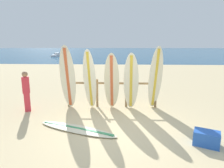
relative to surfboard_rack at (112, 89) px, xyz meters
The scene contains 12 objects.
ground_plane 2.42m from the surfboard_rack, 86.53° to the right, with size 120.00×120.00×0.00m, color #D3BC8C.
ocean_water 55.70m from the surfboard_rack, 89.86° to the left, with size 120.00×80.00×0.01m, color navy.
surfboard_rack is the anchor object (origin of this frame).
surfboard_leaning_far_left 1.74m from the surfboard_rack, 167.15° to the right, with size 0.57×0.62×2.45m.
surfboard_leaning_left 1.00m from the surfboard_rack, 151.08° to the right, with size 0.50×0.75×2.31m.
surfboard_leaning_center_left 0.48m from the surfboard_rack, 87.12° to the right, with size 0.57×0.56×2.17m.
surfboard_leaning_center 0.90m from the surfboard_rack, 25.15° to the right, with size 0.59×0.61×2.18m.
surfboard_leaning_center_right 1.74m from the surfboard_rack, 10.69° to the right, with size 0.53×0.80×2.42m.
surfboard_lying_on_sand 2.47m from the surfboard_rack, 112.74° to the right, with size 2.57×1.39×0.08m.
beachgoer_standing 3.18m from the surfboard_rack, 167.63° to the right, with size 0.28×0.23×1.51m.
small_boat_offshore 31.67m from the surfboard_rack, 111.91° to the left, with size 1.36×3.16×0.71m.
cooler_box 3.86m from the surfboard_rack, 49.14° to the right, with size 0.60×0.40×0.36m, color blue.
Camera 1 is at (0.21, -5.12, 2.50)m, focal length 31.13 mm.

